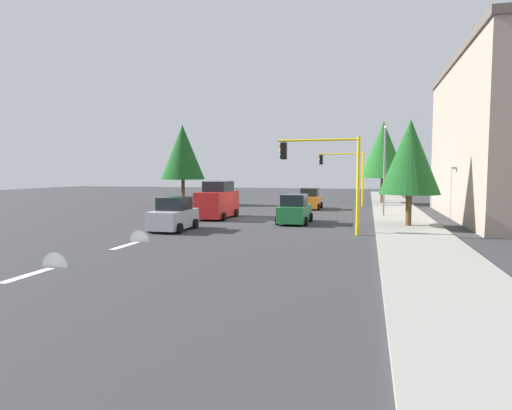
% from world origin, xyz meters
% --- Properties ---
extents(ground_plane, '(120.00, 120.00, 0.00)m').
position_xyz_m(ground_plane, '(0.00, 0.00, 0.00)').
color(ground_plane, '#353538').
extents(sidewalk_kerb, '(80.00, 4.00, 0.15)m').
position_xyz_m(sidewalk_kerb, '(-5.00, 10.50, 0.07)').
color(sidewalk_kerb, gray).
rests_on(sidewalk_kerb, ground).
extents(lane_arrow_near, '(2.40, 1.10, 1.10)m').
position_xyz_m(lane_arrow_near, '(11.51, -3.00, 0.01)').
color(lane_arrow_near, silver).
rests_on(lane_arrow_near, ground).
extents(lane_arrow_mid, '(2.40, 1.10, 1.10)m').
position_xyz_m(lane_arrow_mid, '(17.51, -3.00, 0.01)').
color(lane_arrow_mid, silver).
rests_on(lane_arrow_mid, ground).
extents(traffic_signal_near_left, '(0.36, 4.59, 5.40)m').
position_xyz_m(traffic_signal_near_left, '(6.00, 5.65, 3.83)').
color(traffic_signal_near_left, yellow).
rests_on(traffic_signal_near_left, ground).
extents(traffic_signal_far_left, '(0.36, 4.59, 5.43)m').
position_xyz_m(traffic_signal_far_left, '(-14.00, 5.66, 3.85)').
color(traffic_signal_far_left, yellow).
rests_on(traffic_signal_far_left, ground).
extents(street_lamp_curbside, '(2.15, 0.28, 7.00)m').
position_xyz_m(street_lamp_curbside, '(-3.61, 9.20, 4.35)').
color(street_lamp_curbside, slate).
rests_on(street_lamp_curbside, ground).
extents(tree_roadside_near, '(3.68, 3.68, 6.71)m').
position_xyz_m(tree_roadside_near, '(2.00, 10.50, 4.39)').
color(tree_roadside_near, brown).
rests_on(tree_roadside_near, ground).
extents(tree_opposite_side, '(4.60, 4.60, 8.43)m').
position_xyz_m(tree_opposite_side, '(-12.00, -11.00, 5.54)').
color(tree_opposite_side, brown).
rests_on(tree_opposite_side, ground).
extents(tree_roadside_far, '(4.83, 4.83, 8.86)m').
position_xyz_m(tree_roadside_far, '(-18.00, 9.50, 5.83)').
color(tree_roadside_far, brown).
rests_on(tree_roadside_far, ground).
extents(delivery_van_red, '(4.80, 2.22, 2.77)m').
position_xyz_m(delivery_van_red, '(-0.20, -2.87, 1.28)').
color(delivery_van_red, red).
rests_on(delivery_van_red, ground).
extents(car_green, '(4.14, 2.08, 1.98)m').
position_xyz_m(car_green, '(1.51, 3.26, 0.90)').
color(car_green, '#1E7238').
rests_on(car_green, ground).
extents(car_silver, '(3.66, 2.05, 1.98)m').
position_xyz_m(car_silver, '(6.78, -3.14, 0.90)').
color(car_silver, '#B2B5BA').
rests_on(car_silver, ground).
extents(car_orange, '(3.90, 2.04, 1.98)m').
position_xyz_m(car_orange, '(-9.87, 2.81, 0.90)').
color(car_orange, orange).
rests_on(car_orange, ground).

